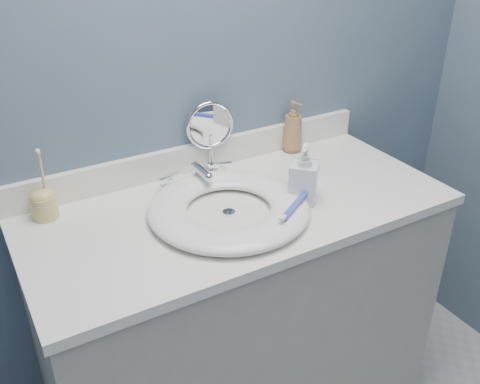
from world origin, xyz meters
TOP-DOWN VIEW (x-y plane):
  - back_wall at (0.00, 1.25)m, footprint 2.20×0.02m
  - vanity_cabinet at (0.00, 0.97)m, footprint 1.20×0.55m
  - countertop at (0.00, 0.97)m, footprint 1.22×0.57m
  - backsplash at (0.00, 1.24)m, footprint 1.22×0.02m
  - basin at (-0.05, 0.94)m, footprint 0.45×0.45m
  - drain at (-0.05, 0.94)m, footprint 0.04×0.04m
  - faucet at (-0.05, 1.14)m, footprint 0.25×0.13m
  - makeup_mirror at (0.03, 1.21)m, footprint 0.16×0.09m
  - soap_bottle_amber at (0.34, 1.21)m, footprint 0.08×0.08m
  - soap_bottle_clear at (0.17, 0.91)m, footprint 0.11×0.11m
  - toothbrush_holder at (-0.49, 1.18)m, footprint 0.07×0.07m
  - toothbrush_lying at (0.08, 0.83)m, footprint 0.15×0.11m

SIDE VIEW (x-z plane):
  - vanity_cabinet at x=0.00m, z-range 0.00..0.85m
  - countertop at x=0.00m, z-range 0.85..0.88m
  - drain at x=-0.05m, z-range 0.88..0.89m
  - basin at x=-0.05m, z-range 0.88..0.92m
  - faucet at x=-0.05m, z-range 0.87..0.95m
  - toothbrush_lying at x=0.08m, z-range 0.92..0.93m
  - backsplash at x=0.00m, z-range 0.88..0.97m
  - toothbrush_holder at x=-0.49m, z-range 0.83..1.03m
  - soap_bottle_clear at x=0.17m, z-range 0.88..1.05m
  - soap_bottle_amber at x=0.34m, z-range 0.88..1.06m
  - makeup_mirror at x=0.03m, z-range 0.89..1.12m
  - back_wall at x=0.00m, z-range 0.00..2.40m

